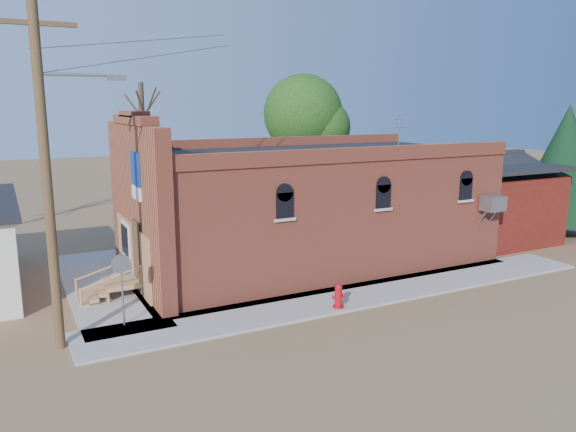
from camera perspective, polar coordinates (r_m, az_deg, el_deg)
name	(u,v)px	position (r m, az deg, el deg)	size (l,w,h in m)	color
ground	(341,311)	(18.16, 5.37, -9.63)	(120.00, 120.00, 0.00)	brown
sidewalk_south	(363,295)	(19.64, 7.68, -7.93)	(19.00, 2.20, 0.08)	#9E9991
sidewalk_west	(103,286)	(21.45, -18.25, -6.75)	(2.60, 10.00, 0.08)	#9E9991
brick_bar	(303,207)	(22.91, 1.56, 0.89)	(16.40, 7.97, 6.30)	#BD5239
red_shed	(480,192)	(28.93, 18.95, 2.31)	(5.40, 6.40, 4.30)	#55170E
utility_pole	(48,172)	(15.58, -23.17, 4.14)	(3.12, 0.26, 9.00)	#4C311E
tree_bare_near	(142,115)	(27.96, -14.59, 9.88)	(2.80, 2.80, 7.65)	#4A342A
tree_leafy	(303,114)	(31.66, 1.54, 10.30)	(4.40, 4.40, 8.15)	#4A342A
evergreen_tree	(565,162)	(30.85, 26.33, 4.98)	(3.60, 3.60, 6.50)	#4A342A
fire_hydrant	(338,296)	(18.12, 5.15, -8.08)	(0.47, 0.46, 0.80)	#AD0914
stop_sign	(121,271)	(16.97, -16.59, -5.35)	(0.59, 0.08, 2.17)	gray
trash_barrel	(130,268)	(21.60, -15.77, -5.13)	(0.58, 0.58, 0.89)	#1C538D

